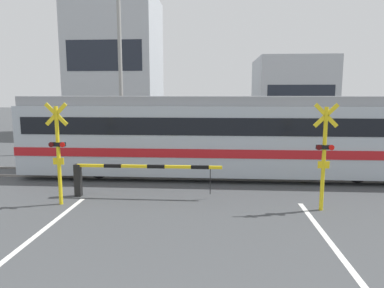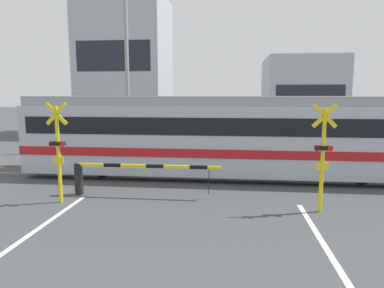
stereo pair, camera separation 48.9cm
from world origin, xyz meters
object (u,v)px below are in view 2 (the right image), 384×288
Objects in this scene: crossing_barrier_near at (119,172)px; crossing_barrier_far at (250,145)px; crossing_signal_left at (58,148)px; pedestrian at (211,138)px; commuter_train at (227,134)px; crossing_signal_right at (323,153)px.

crossing_barrier_far is (4.49, 6.28, 0.00)m from crossing_barrier_near.
pedestrian is (4.08, 8.99, -0.78)m from crossing_signal_left.
commuter_train is 10.17× the size of pedestrian.
crossing_barrier_near is 1.99m from crossing_signal_left.
pedestrian reaches higher than crossing_barrier_far.
pedestrian is at bearing 111.60° from crossing_signal_right.
crossing_signal_left reaches higher than crossing_barrier_near.
commuter_train is 3.48m from crossing_barrier_far.
crossing_barrier_far is 9.40m from crossing_signal_left.
crossing_barrier_near is 1.56× the size of crossing_signal_right.
commuter_train is at bearing 38.30° from crossing_signal_left.
crossing_signal_right is at bearing 0.00° from crossing_signal_left.
commuter_train is 5.23× the size of crossing_signal_right.
pedestrian is (-1.98, 1.87, 0.09)m from crossing_barrier_far.
commuter_train reaches higher than crossing_signal_left.
pedestrian is at bearing 136.70° from crossing_barrier_far.
crossing_signal_right is 1.94× the size of pedestrian.
crossing_signal_right is at bearing -55.99° from commuter_train.
crossing_barrier_far is at bearing 102.47° from crossing_signal_right.
crossing_barrier_near is 1.00× the size of crossing_barrier_far.
pedestrian is at bearing 72.90° from crossing_barrier_near.
crossing_signal_left reaches higher than pedestrian.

